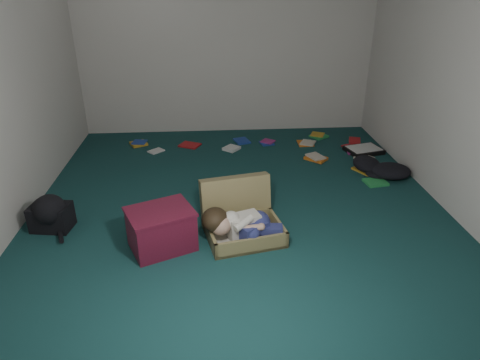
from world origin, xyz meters
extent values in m
plane|color=#164040|center=(0.00, 0.00, 0.00)|extent=(4.50, 4.50, 0.00)
plane|color=silver|center=(0.00, 2.25, 1.30)|extent=(4.50, 0.00, 4.50)
plane|color=silver|center=(0.00, -2.25, 1.30)|extent=(4.50, 0.00, 4.50)
plane|color=silver|center=(2.00, 0.00, 1.30)|extent=(0.00, 4.50, 4.50)
cube|color=olive|center=(0.01, -0.61, 0.07)|extent=(0.71, 0.57, 0.14)
cube|color=beige|center=(0.01, -0.61, 0.04)|extent=(0.65, 0.51, 0.02)
cube|color=olive|center=(-0.05, -0.32, 0.23)|extent=(0.66, 0.32, 0.46)
cube|color=silver|center=(-0.01, -0.63, 0.16)|extent=(0.31, 0.24, 0.20)
sphere|color=tan|center=(-0.20, -0.70, 0.21)|extent=(0.17, 0.17, 0.17)
ellipsoid|color=black|center=(-0.24, -0.66, 0.24)|extent=(0.23, 0.24, 0.20)
ellipsoid|color=navy|center=(0.12, -0.59, 0.16)|extent=(0.21, 0.24, 0.20)
cube|color=navy|center=(0.07, -0.70, 0.15)|extent=(0.26, 0.23, 0.13)
cube|color=navy|center=(0.21, -0.69, 0.12)|extent=(0.23, 0.13, 0.10)
sphere|color=white|center=(0.29, -0.64, 0.11)|extent=(0.10, 0.10, 0.10)
sphere|color=white|center=(0.30, -0.70, 0.10)|extent=(0.09, 0.09, 0.09)
cylinder|color=tan|center=(0.06, -0.73, 0.20)|extent=(0.17, 0.09, 0.06)
cube|color=maroon|center=(-0.69, -0.67, 0.16)|extent=(0.61, 0.55, 0.33)
cube|color=maroon|center=(-0.69, -0.67, 0.34)|extent=(0.63, 0.58, 0.02)
cube|color=black|center=(1.70, 1.27, 0.03)|extent=(0.50, 0.42, 0.05)
cube|color=white|center=(1.70, 1.27, 0.06)|extent=(0.45, 0.37, 0.01)
cube|color=gold|center=(-1.22, 1.75, 0.01)|extent=(0.21, 0.15, 0.02)
cube|color=red|center=(-0.54, 1.66, 0.01)|extent=(0.26, 0.25, 0.02)
cube|color=white|center=(0.01, 1.48, 0.01)|extent=(0.20, 0.24, 0.02)
cube|color=#1C3D9D|center=(0.50, 1.66, 0.01)|extent=(0.22, 0.25, 0.02)
cube|color=orange|center=(1.01, 1.61, 0.01)|extent=(0.26, 0.24, 0.02)
cube|color=green|center=(1.26, 1.86, 0.01)|extent=(0.22, 0.17, 0.02)
cube|color=#A62978|center=(1.55, 1.31, 0.01)|extent=(0.26, 0.25, 0.02)
cube|color=beige|center=(1.63, 1.05, 0.01)|extent=(0.19, 0.23, 0.02)
cube|color=gold|center=(1.50, 0.69, 0.01)|extent=(0.23, 0.25, 0.02)
cube|color=red|center=(1.70, 1.64, 0.01)|extent=(0.25, 0.23, 0.02)
cube|color=white|center=(-0.96, 1.48, 0.01)|extent=(0.23, 0.19, 0.02)
cube|color=#1C3D9D|center=(0.17, 1.76, 0.01)|extent=(0.25, 0.25, 0.02)
cube|color=orange|center=(1.03, 1.07, 0.01)|extent=(0.17, 0.22, 0.02)
cube|color=green|center=(1.53, 0.37, 0.01)|extent=(0.24, 0.26, 0.02)
camera|label=1|loc=(-0.26, -3.70, 2.08)|focal=32.00mm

